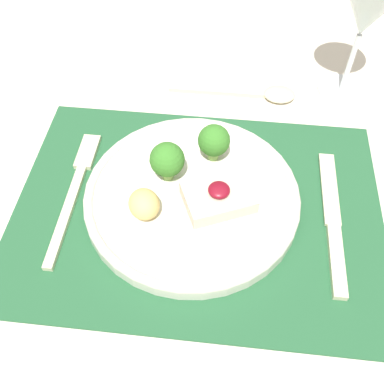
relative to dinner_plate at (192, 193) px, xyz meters
The scene contains 8 objects.
ground_plane 0.76m from the dinner_plate, 53.62° to the right, with size 8.00×8.00×0.00m, color #4C4742.
dining_table 0.10m from the dinner_plate, 53.62° to the right, with size 1.32×1.27×0.74m.
placemat 0.02m from the dinner_plate, 53.62° to the right, with size 0.46×0.34×0.00m, color #235633.
dinner_plate is the anchor object (origin of this frame).
fork 0.15m from the dinner_plate, behind, with size 0.02×0.21×0.01m.
knife 0.18m from the dinner_plate, ahead, with size 0.02×0.21×0.01m.
spoon 0.23m from the dinner_plate, 68.40° to the left, with size 0.20×0.04×0.01m.
wine_glass_near 0.34m from the dinner_plate, 48.92° to the left, with size 0.09×0.09×0.18m.
Camera 1 is at (0.03, -0.33, 1.21)m, focal length 42.00 mm.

